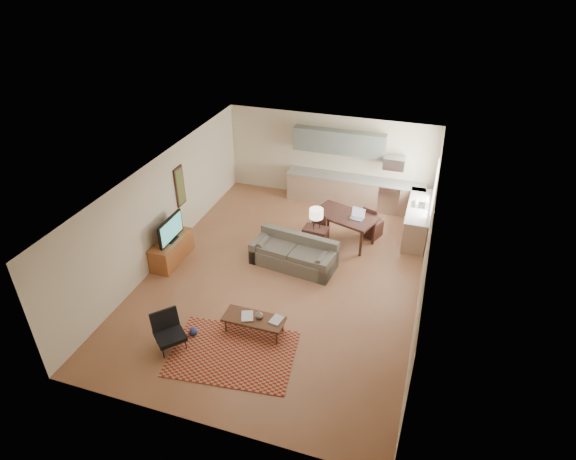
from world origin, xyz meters
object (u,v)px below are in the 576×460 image
(console_table, at_px, (315,240))
(armchair, at_px, (169,333))
(sofa, at_px, (293,253))
(coffee_table, at_px, (254,325))
(tv_credenza, at_px, (172,250))
(dining_table, at_px, (344,228))

(console_table, bearing_deg, armchair, -110.20)
(sofa, height_order, coffee_table, sofa)
(tv_credenza, height_order, dining_table, dining_table)
(sofa, distance_m, coffee_table, 2.59)
(armchair, bearing_deg, dining_table, 15.28)
(tv_credenza, height_order, console_table, console_table)
(armchair, relative_size, dining_table, 0.45)
(tv_credenza, relative_size, console_table, 1.89)
(sofa, xyz_separation_m, dining_table, (0.97, 1.52, 0.03))
(sofa, bearing_deg, dining_table, 65.49)
(sofa, bearing_deg, console_table, 73.34)
(console_table, bearing_deg, tv_credenza, -152.14)
(sofa, distance_m, armchair, 3.82)
(tv_credenza, bearing_deg, console_table, 24.20)
(tv_credenza, xyz_separation_m, console_table, (3.41, 1.53, 0.05))
(armchair, height_order, dining_table, dining_table)
(console_table, height_order, dining_table, dining_table)
(coffee_table, height_order, armchair, armchair)
(sofa, bearing_deg, coffee_table, -83.37)
(coffee_table, xyz_separation_m, tv_credenza, (-2.99, 1.83, 0.12))
(dining_table, bearing_deg, coffee_table, -85.77)
(coffee_table, distance_m, console_table, 3.39)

